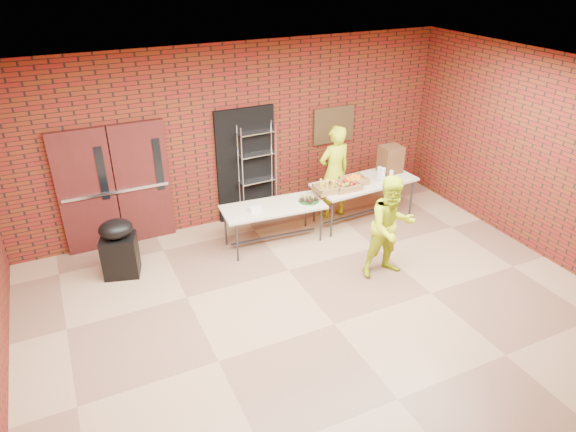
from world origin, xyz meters
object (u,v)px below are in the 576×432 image
at_px(volunteer_man, 391,227).
at_px(volunteer_woman, 334,172).
at_px(coffee_dispenser, 391,159).
at_px(table_right, 364,184).
at_px(table_left, 273,209).
at_px(wire_rack, 258,173).
at_px(covered_grill, 119,248).

bearing_deg(volunteer_man, volunteer_woman, 89.21).
height_order(coffee_dispenser, volunteer_woman, volunteer_woman).
bearing_deg(table_right, volunteer_man, -114.03).
bearing_deg(volunteer_man, table_left, 132.38).
xyz_separation_m(wire_rack, coffee_dispenser, (2.38, -0.74, 0.12)).
height_order(table_left, volunteer_man, volunteer_man).
xyz_separation_m(table_left, covered_grill, (-2.52, 0.14, -0.18)).
distance_m(table_left, volunteer_woman, 1.53).
relative_size(covered_grill, volunteer_woman, 0.53).
relative_size(coffee_dispenser, volunteer_woman, 0.29).
bearing_deg(table_right, volunteer_woman, 132.48).
distance_m(table_left, table_right, 1.85).
distance_m(wire_rack, covered_grill, 2.81).
bearing_deg(volunteer_woman, table_right, 131.86).
height_order(wire_rack, coffee_dispenser, wire_rack).
bearing_deg(coffee_dispenser, table_right, -165.50).
xyz_separation_m(coffee_dispenser, covered_grill, (-5.03, -0.10, -0.57)).
relative_size(wire_rack, coffee_dispenser, 3.62).
bearing_deg(covered_grill, table_right, 14.84).
relative_size(wire_rack, table_right, 0.93).
bearing_deg(table_left, covered_grill, -178.75).
distance_m(table_left, covered_grill, 2.53).
relative_size(covered_grill, volunteer_man, 0.58).
height_order(wire_rack, volunteer_man, wire_rack).
height_order(table_left, table_right, table_right).
distance_m(volunteer_woman, volunteer_man, 2.08).
relative_size(table_left, covered_grill, 1.87).
xyz_separation_m(wire_rack, volunteer_woman, (1.31, -0.51, -0.03)).
bearing_deg(table_left, table_right, 6.64).
height_order(wire_rack, table_left, wire_rack).
height_order(table_left, volunteer_woman, volunteer_woman).
xyz_separation_m(table_right, volunteer_man, (-0.62, -1.67, 0.10)).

